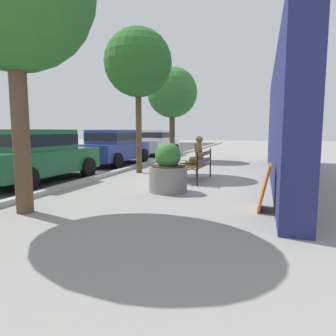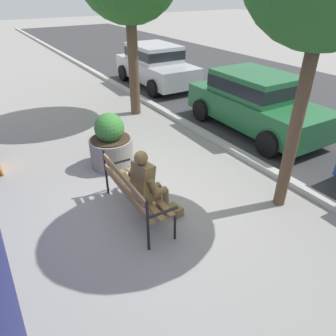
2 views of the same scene
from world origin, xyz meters
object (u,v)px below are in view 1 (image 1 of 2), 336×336
parked_car_green (36,154)px  leaning_signboard (264,187)px  parked_car_blue (114,146)px  bronze_statue_seated (194,158)px  parked_car_white (157,142)px  street_tree_far_corner (172,93)px  park_bench (199,163)px  concrete_planter (168,172)px  street_tree_down_street (138,63)px

parked_car_green → leaning_signboard: 6.64m
parked_car_blue → bronze_statue_seated: bearing=-125.2°
parked_car_blue → parked_car_white: same height
street_tree_far_corner → bronze_statue_seated: bearing=-157.4°
park_bench → parked_car_blue: parked_car_blue is taller
park_bench → bronze_statue_seated: (0.23, 0.21, 0.12)m
park_bench → parked_car_blue: size_ratio=0.44×
leaning_signboard → street_tree_far_corner: bearing=26.4°
parked_car_white → leaning_signboard: size_ratio=4.61×
parked_car_white → street_tree_far_corner: bearing=-146.7°
bronze_statue_seated → parked_car_green: (-1.88, 4.38, 0.17)m
concrete_planter → street_tree_far_corner: street_tree_far_corner is taller
park_bench → parked_car_white: bearing=26.8°
bronze_statue_seated → street_tree_far_corner: (6.02, 2.51, 2.79)m
street_tree_down_street → leaning_signboard: 6.94m
park_bench → bronze_statue_seated: 0.34m
park_bench → street_tree_far_corner: bearing=23.5°
park_bench → concrete_planter: (-1.88, 0.41, -0.03)m
parked_car_blue → leaning_signboard: (-6.36, -6.48, -0.39)m
concrete_planter → leaning_signboard: bearing=-116.7°
park_bench → bronze_statue_seated: bearing=42.3°
park_bench → street_tree_far_corner: size_ratio=0.38×
bronze_statue_seated → parked_car_white: parked_car_white is taller
concrete_planter → parked_car_green: parked_car_green is taller
street_tree_down_street → parked_car_white: street_tree_down_street is taller
street_tree_down_street → parked_car_green: street_tree_down_street is taller
bronze_statue_seated → street_tree_far_corner: bearing=22.6°
concrete_planter → parked_car_blue: 6.68m
parked_car_white → concrete_planter: bearing=-159.2°
bronze_statue_seated → parked_car_green: bearing=113.2°
leaning_signboard → parked_car_blue: bearing=45.5°
street_tree_down_street → leaning_signboard: size_ratio=5.66×
park_bench → parked_car_white: parked_car_white is taller
parked_car_blue → leaning_signboard: 9.09m
concrete_planter → parked_car_white: size_ratio=0.30×
bronze_statue_seated → leaning_signboard: size_ratio=1.52×
street_tree_down_street → concrete_planter: bearing=-146.0°
concrete_planter → street_tree_down_street: bearing=34.0°
concrete_planter → parked_car_blue: (5.20, 4.18, 0.33)m
parked_car_green → leaning_signboard: (-1.39, -6.48, -0.39)m
park_bench → parked_car_blue: bearing=54.1°
street_tree_far_corner → parked_car_white: (2.84, 1.87, -2.62)m
street_tree_down_street → parked_car_green: bearing=142.6°
bronze_statue_seated → parked_car_green: size_ratio=0.33×
bronze_statue_seated → street_tree_far_corner: size_ratio=0.29×
concrete_planter → bronze_statue_seated: bearing=-5.4°
street_tree_far_corner → parked_car_blue: street_tree_far_corner is taller
street_tree_down_street → street_tree_far_corner: size_ratio=1.07×
street_tree_far_corner → parked_car_green: 8.53m
street_tree_down_street → parked_car_green: (-2.79, 2.13, -3.04)m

